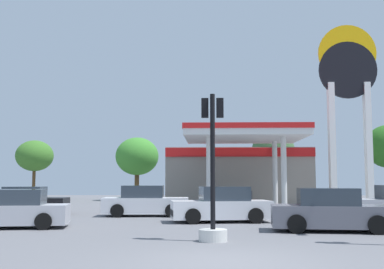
{
  "coord_description": "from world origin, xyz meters",
  "views": [
    {
      "loc": [
        -0.36,
        -10.36,
        1.73
      ],
      "look_at": [
        -1.12,
        12.14,
        3.91
      ],
      "focal_mm": 44.34,
      "sensor_mm": 36.0,
      "label": 1
    }
  ],
  "objects_px": {
    "traffic_signal_0": "(213,196)",
    "car_1": "(27,202)",
    "station_pole_sign": "(348,91)",
    "car_4": "(221,206)",
    "tree_0": "(35,156)",
    "tree_1": "(137,157)",
    "car_6": "(331,212)",
    "tree_2": "(273,150)",
    "car_5": "(145,202)",
    "car_3": "(14,210)"
  },
  "relations": [
    {
      "from": "car_3",
      "to": "car_4",
      "type": "bearing_deg",
      "value": 19.98
    },
    {
      "from": "tree_0",
      "to": "tree_1",
      "type": "height_order",
      "value": "tree_1"
    },
    {
      "from": "traffic_signal_0",
      "to": "tree_1",
      "type": "relative_size",
      "value": 0.78
    },
    {
      "from": "car_6",
      "to": "tree_0",
      "type": "distance_m",
      "value": 31.89
    },
    {
      "from": "car_4",
      "to": "station_pole_sign",
      "type": "bearing_deg",
      "value": 52.4
    },
    {
      "from": "car_4",
      "to": "car_6",
      "type": "relative_size",
      "value": 1.02
    },
    {
      "from": "tree_0",
      "to": "tree_1",
      "type": "relative_size",
      "value": 0.97
    },
    {
      "from": "station_pole_sign",
      "to": "car_5",
      "type": "bearing_deg",
      "value": -146.33
    },
    {
      "from": "car_4",
      "to": "tree_2",
      "type": "height_order",
      "value": "tree_2"
    },
    {
      "from": "car_4",
      "to": "car_5",
      "type": "bearing_deg",
      "value": 138.53
    },
    {
      "from": "tree_2",
      "to": "tree_0",
      "type": "bearing_deg",
      "value": -177.82
    },
    {
      "from": "station_pole_sign",
      "to": "car_3",
      "type": "xyz_separation_m",
      "value": [
        -16.42,
        -14.2,
        -7.04
      ]
    },
    {
      "from": "car_3",
      "to": "car_4",
      "type": "xyz_separation_m",
      "value": [
        7.61,
        2.77,
        0.03
      ]
    },
    {
      "from": "station_pole_sign",
      "to": "traffic_signal_0",
      "type": "distance_m",
      "value": 20.92
    },
    {
      "from": "tree_2",
      "to": "car_4",
      "type": "bearing_deg",
      "value": -103.25
    },
    {
      "from": "station_pole_sign",
      "to": "car_6",
      "type": "distance_m",
      "value": 17.29
    },
    {
      "from": "car_5",
      "to": "car_3",
      "type": "bearing_deg",
      "value": -124.08
    },
    {
      "from": "tree_1",
      "to": "tree_2",
      "type": "height_order",
      "value": "tree_2"
    },
    {
      "from": "station_pole_sign",
      "to": "car_1",
      "type": "bearing_deg",
      "value": -157.95
    },
    {
      "from": "car_5",
      "to": "tree_2",
      "type": "xyz_separation_m",
      "value": [
        8.84,
        19.1,
        3.7
      ]
    },
    {
      "from": "car_5",
      "to": "traffic_signal_0",
      "type": "bearing_deg",
      "value": -71.32
    },
    {
      "from": "traffic_signal_0",
      "to": "car_4",
      "type": "bearing_deg",
      "value": 86.21
    },
    {
      "from": "car_1",
      "to": "station_pole_sign",
      "type": "bearing_deg",
      "value": 22.05
    },
    {
      "from": "car_1",
      "to": "car_4",
      "type": "bearing_deg",
      "value": -22.05
    },
    {
      "from": "station_pole_sign",
      "to": "car_5",
      "type": "relative_size",
      "value": 2.89
    },
    {
      "from": "car_1",
      "to": "car_5",
      "type": "relative_size",
      "value": 0.96
    },
    {
      "from": "car_1",
      "to": "tree_0",
      "type": "bearing_deg",
      "value": 109.46
    },
    {
      "from": "station_pole_sign",
      "to": "car_4",
      "type": "relative_size",
      "value": 2.81
    },
    {
      "from": "car_5",
      "to": "tree_0",
      "type": "height_order",
      "value": "tree_0"
    },
    {
      "from": "car_5",
      "to": "tree_0",
      "type": "bearing_deg",
      "value": 123.95
    },
    {
      "from": "car_3",
      "to": "car_4",
      "type": "distance_m",
      "value": 8.1
    },
    {
      "from": "car_6",
      "to": "car_3",
      "type": "bearing_deg",
      "value": 176.27
    },
    {
      "from": "car_3",
      "to": "tree_2",
      "type": "distance_m",
      "value": 28.4
    },
    {
      "from": "car_4",
      "to": "tree_0",
      "type": "bearing_deg",
      "value": 126.54
    },
    {
      "from": "car_5",
      "to": "car_6",
      "type": "relative_size",
      "value": 0.99
    },
    {
      "from": "car_3",
      "to": "tree_2",
      "type": "relative_size",
      "value": 0.69
    },
    {
      "from": "station_pole_sign",
      "to": "traffic_signal_0",
      "type": "height_order",
      "value": "station_pole_sign"
    },
    {
      "from": "car_5",
      "to": "station_pole_sign",
      "type": "bearing_deg",
      "value": 33.67
    },
    {
      "from": "car_3",
      "to": "traffic_signal_0",
      "type": "xyz_separation_m",
      "value": [
        7.2,
        -3.46,
        0.65
      ]
    },
    {
      "from": "car_1",
      "to": "car_3",
      "type": "height_order",
      "value": "car_1"
    },
    {
      "from": "car_4",
      "to": "car_1",
      "type": "bearing_deg",
      "value": 157.95
    },
    {
      "from": "car_5",
      "to": "car_4",
      "type": "bearing_deg",
      "value": -41.47
    },
    {
      "from": "station_pole_sign",
      "to": "car_3",
      "type": "height_order",
      "value": "station_pole_sign"
    },
    {
      "from": "tree_2",
      "to": "car_3",
      "type": "bearing_deg",
      "value": -117.18
    },
    {
      "from": "traffic_signal_0",
      "to": "car_1",
      "type": "bearing_deg",
      "value": 132.46
    },
    {
      "from": "car_5",
      "to": "tree_1",
      "type": "xyz_separation_m",
      "value": [
        -3.11,
        17.79,
        3.12
      ]
    },
    {
      "from": "station_pole_sign",
      "to": "tree_1",
      "type": "height_order",
      "value": "station_pole_sign"
    },
    {
      "from": "traffic_signal_0",
      "to": "car_5",
      "type": "bearing_deg",
      "value": 108.68
    },
    {
      "from": "tree_0",
      "to": "tree_1",
      "type": "bearing_deg",
      "value": -3.12
    },
    {
      "from": "tree_2",
      "to": "car_5",
      "type": "bearing_deg",
      "value": -114.83
    }
  ]
}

